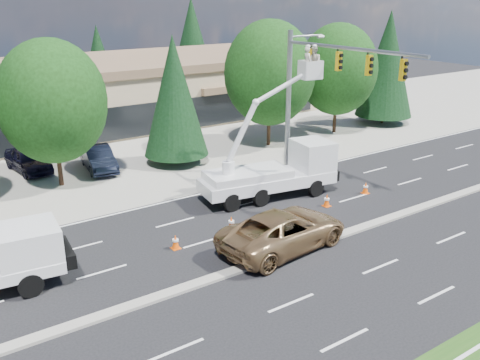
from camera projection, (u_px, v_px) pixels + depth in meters
ground at (243, 269)px, 22.71m from camera, size 140.00×140.00×0.00m
concrete_apron at (82, 157)px, 38.19m from camera, size 140.00×22.00×0.01m
road_median at (243, 268)px, 22.69m from camera, size 120.00×0.55×0.12m
strip_mall at (38, 97)px, 44.98m from camera, size 50.40×15.40×5.50m
tree_front_d at (52, 102)px, 31.00m from camera, size 6.34×6.34×8.80m
tree_front_e at (174, 96)px, 35.49m from camera, size 4.38×4.38×8.63m
tree_front_f at (270, 73)px, 39.52m from camera, size 6.78×6.78×9.41m
tree_front_g at (338, 69)px, 43.39m from camera, size 6.45×6.45×8.96m
tree_front_h at (387, 64)px, 46.62m from camera, size 4.98×4.98×9.82m
tree_back_c at (99, 59)px, 59.22m from camera, size 4.00×4.00×7.88m
tree_back_d at (192, 40)px, 65.21m from camera, size 5.42×5.42×10.69m
signal_mast at (313, 83)px, 31.57m from camera, size 2.76×10.16×9.00m
bucket_truck at (280, 165)px, 30.52m from camera, size 8.15×3.66×8.46m
traffic_cone_b at (175, 242)px, 24.45m from camera, size 0.40×0.40×0.70m
traffic_cone_c at (231, 223)px, 26.44m from camera, size 0.40×0.40×0.70m
traffic_cone_d at (327, 200)px, 29.34m from camera, size 0.40×0.40×0.70m
traffic_cone_e at (366, 188)px, 31.23m from camera, size 0.40×0.40×0.70m
minivan at (284, 230)px, 24.34m from camera, size 6.68×3.58×1.78m
parked_car_west at (28, 160)px, 34.99m from camera, size 2.40×4.84×1.59m
parked_car_east at (98, 158)px, 35.28m from camera, size 2.36×4.96×1.57m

